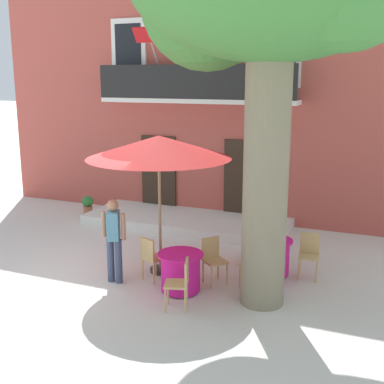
# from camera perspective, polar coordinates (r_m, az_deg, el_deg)

# --- Properties ---
(ground_plane) EXTENTS (120.00, 120.00, 0.00)m
(ground_plane) POSITION_cam_1_polar(r_m,az_deg,el_deg) (10.62, -11.43, -9.26)
(ground_plane) COLOR silver
(building_facade) EXTENTS (13.00, 5.09, 7.50)m
(building_facade) POSITION_cam_1_polar(r_m,az_deg,el_deg) (15.95, 3.67, 12.13)
(building_facade) COLOR #B24C42
(building_facade) RESTS_ON ground
(entrance_step_platform) EXTENTS (5.53, 2.02, 0.25)m
(entrance_step_platform) POSITION_cam_1_polar(r_m,az_deg,el_deg) (13.71, -0.67, -3.34)
(entrance_step_platform) COLOR silver
(entrance_step_platform) RESTS_ON ground
(cafe_table_near_tree) EXTENTS (0.86, 0.86, 0.76)m
(cafe_table_near_tree) POSITION_cam_1_polar(r_m,az_deg,el_deg) (10.42, 8.98, -7.28)
(cafe_table_near_tree) COLOR #DB1984
(cafe_table_near_tree) RESTS_ON ground
(cafe_chair_near_tree_0) EXTENTS (0.45, 0.45, 0.91)m
(cafe_chair_near_tree_0) POSITION_cam_1_polar(r_m,az_deg,el_deg) (10.41, 13.19, -6.71)
(cafe_chair_near_tree_0) COLOR tan
(cafe_chair_near_tree_0) RESTS_ON ground
(cafe_chair_near_tree_1) EXTENTS (0.56, 0.56, 0.91)m
(cafe_chair_near_tree_1) POSITION_cam_1_polar(r_m,az_deg,el_deg) (10.98, 6.83, -5.41)
(cafe_chair_near_tree_1) COLOR tan
(cafe_chair_near_tree_1) RESTS_ON ground
(cafe_chair_near_tree_2) EXTENTS (0.49, 0.49, 0.91)m
(cafe_chair_near_tree_2) POSITION_cam_1_polar(r_m,az_deg,el_deg) (9.72, 7.31, -7.88)
(cafe_chair_near_tree_2) COLOR tan
(cafe_chair_near_tree_2) RESTS_ON ground
(cafe_table_middle) EXTENTS (0.86, 0.86, 0.76)m
(cafe_table_middle) POSITION_cam_1_polar(r_m,az_deg,el_deg) (9.54, -1.31, -9.07)
(cafe_table_middle) COLOR #DB1984
(cafe_table_middle) RESTS_ON ground
(cafe_chair_middle_0) EXTENTS (0.52, 0.52, 0.91)m
(cafe_chair_middle_0) POSITION_cam_1_polar(r_m,az_deg,el_deg) (9.97, -4.63, -7.28)
(cafe_chair_middle_0) COLOR tan
(cafe_chair_middle_0) RESTS_ON ground
(cafe_chair_middle_1) EXTENTS (0.51, 0.51, 0.91)m
(cafe_chair_middle_1) POSITION_cam_1_polar(r_m,az_deg,el_deg) (8.79, -1.31, -10.09)
(cafe_chair_middle_1) COLOR tan
(cafe_chair_middle_1) RESTS_ON ground
(cafe_chair_middle_2) EXTENTS (0.56, 0.56, 0.91)m
(cafe_chair_middle_2) POSITION_cam_1_polar(r_m,az_deg,el_deg) (9.88, 2.41, -7.43)
(cafe_chair_middle_2) COLOR tan
(cafe_chair_middle_2) RESTS_ON ground
(cafe_umbrella) EXTENTS (2.90, 2.90, 2.85)m
(cafe_umbrella) POSITION_cam_1_polar(r_m,az_deg,el_deg) (9.95, -3.80, 5.08)
(cafe_umbrella) COLOR #997A56
(cafe_umbrella) RESTS_ON ground
(ground_planter_left) EXTENTS (0.34, 0.34, 0.56)m
(ground_planter_left) POSITION_cam_1_polar(r_m,az_deg,el_deg) (15.04, -11.79, -1.39)
(ground_planter_left) COLOR #995638
(ground_planter_left) RESTS_ON ground
(pedestrian_near_entrance) EXTENTS (0.53, 0.40, 1.68)m
(pedestrian_near_entrance) POSITION_cam_1_polar(r_m,az_deg,el_deg) (9.88, -8.90, -4.99)
(pedestrian_near_entrance) COLOR #384260
(pedestrian_near_entrance) RESTS_ON ground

